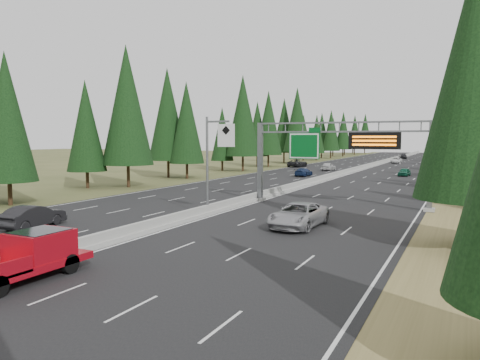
% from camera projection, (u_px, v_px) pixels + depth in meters
% --- Properties ---
extents(road, '(32.00, 260.00, 0.08)m').
position_uv_depth(road, '(354.00, 172.00, 87.54)').
color(road, black).
rests_on(road, ground).
extents(shoulder_right, '(3.60, 260.00, 0.06)m').
position_uv_depth(shoulder_right, '(459.00, 175.00, 79.80)').
color(shoulder_right, olive).
rests_on(shoulder_right, ground).
extents(shoulder_left, '(3.60, 260.00, 0.06)m').
position_uv_depth(shoulder_left, '(266.00, 169.00, 95.28)').
color(shoulder_left, '#3C4620').
rests_on(shoulder_left, ground).
extents(median_barrier, '(0.70, 260.00, 0.85)m').
position_uv_depth(median_barrier, '(354.00, 170.00, 87.51)').
color(median_barrier, gray).
rests_on(median_barrier, road).
extents(sign_gantry, '(16.75, 0.98, 7.80)m').
position_uv_depth(sign_gantry, '(346.00, 150.00, 42.77)').
color(sign_gantry, slate).
rests_on(sign_gantry, road).
extents(hov_sign_pole, '(2.80, 0.50, 8.00)m').
position_uv_depth(hov_sign_pole, '(213.00, 159.00, 37.56)').
color(hov_sign_pole, slate).
rests_on(hov_sign_pole, road).
extents(tree_row_left, '(11.88, 241.58, 18.93)m').
position_uv_depth(tree_row_left, '(217.00, 121.00, 83.48)').
color(tree_row_left, black).
rests_on(tree_row_left, ground).
extents(silver_minivan, '(3.15, 6.31, 1.71)m').
position_uv_depth(silver_minivan, '(299.00, 215.00, 33.09)').
color(silver_minivan, '#9D9CA1').
rests_on(silver_minivan, road).
extents(red_pickup, '(2.28, 6.39, 2.08)m').
position_uv_depth(red_pickup, '(31.00, 253.00, 20.94)').
color(red_pickup, black).
rests_on(red_pickup, road).
extents(car_ahead_green, '(1.89, 4.06, 1.35)m').
position_uv_depth(car_ahead_green, '(404.00, 172.00, 77.75)').
color(car_ahead_green, '#135339').
rests_on(car_ahead_green, road).
extents(car_ahead_dkred, '(1.91, 4.74, 1.53)m').
position_uv_depth(car_ahead_dkred, '(436.00, 172.00, 76.67)').
color(car_ahead_dkred, '#5C0D17').
rests_on(car_ahead_dkred, road).
extents(car_ahead_dkgrey, '(2.42, 5.63, 1.62)m').
position_uv_depth(car_ahead_dkgrey, '(435.00, 171.00, 77.45)').
color(car_ahead_dkgrey, black).
rests_on(car_ahead_dkgrey, road).
extents(car_ahead_white, '(2.40, 5.21, 1.45)m').
position_uv_depth(car_ahead_white, '(396.00, 160.00, 117.56)').
color(car_ahead_white, silver).
rests_on(car_ahead_white, road).
extents(car_ahead_far, '(2.41, 4.99, 1.64)m').
position_uv_depth(car_ahead_far, '(403.00, 156.00, 143.05)').
color(car_ahead_far, black).
rests_on(car_ahead_far, road).
extents(car_onc_near, '(2.04, 4.97, 1.60)m').
position_uv_depth(car_onc_near, '(33.00, 216.00, 32.87)').
color(car_onc_near, black).
rests_on(car_onc_near, road).
extents(car_onc_blue, '(2.01, 4.71, 1.35)m').
position_uv_depth(car_onc_blue, '(303.00, 172.00, 77.47)').
color(car_onc_blue, '#16264D').
rests_on(car_onc_blue, road).
extents(car_onc_white, '(2.11, 4.76, 1.59)m').
position_uv_depth(car_onc_white, '(329.00, 166.00, 90.92)').
color(car_onc_white, '#BBBBBB').
rests_on(car_onc_white, road).
extents(car_onc_far, '(3.24, 6.10, 1.63)m').
position_uv_depth(car_onc_far, '(297.00, 163.00, 102.67)').
color(car_onc_far, black).
rests_on(car_onc_far, road).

